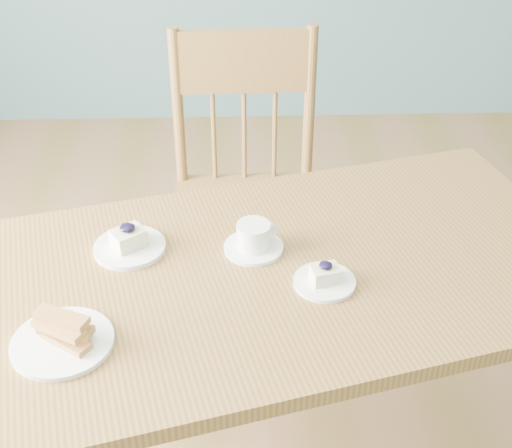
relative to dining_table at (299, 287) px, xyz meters
name	(u,v)px	position (x,y,z in m)	size (l,w,h in m)	color
dining_table	(299,287)	(0.00, 0.00, 0.00)	(1.51, 1.09, 0.73)	olive
dining_chair	(247,195)	(-0.11, 0.63, -0.13)	(0.48, 0.45, 1.02)	olive
cheesecake_plate_near	(325,279)	(0.05, -0.08, 0.09)	(0.14, 0.14, 0.06)	white
cheesecake_plate_far	(129,243)	(-0.40, 0.06, 0.09)	(0.17, 0.17, 0.07)	white
coffee_cup	(254,239)	(-0.11, 0.06, 0.10)	(0.14, 0.14, 0.07)	white
biscotti_plate	(61,337)	(-0.50, -0.25, 0.09)	(0.21, 0.21, 0.07)	white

